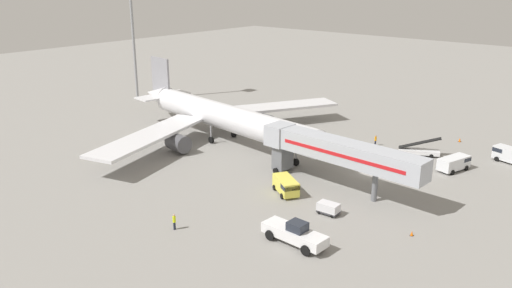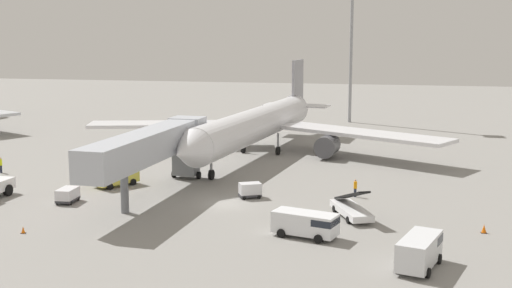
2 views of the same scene
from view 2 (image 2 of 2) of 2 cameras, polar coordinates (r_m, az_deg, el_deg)
ground_plane at (r=60.28m, az=-2.64°, el=-5.26°), size 300.00×300.00×0.00m
airplane_at_gate at (r=84.24m, az=0.30°, el=1.73°), size 48.93×47.35×11.52m
jet_bridge at (r=63.08m, az=-8.86°, el=-0.16°), size 4.36×22.80×6.56m
belt_loader_truck at (r=56.54m, az=8.28°, el=-5.56°), size 4.18×6.18×2.95m
service_van_rear_left at (r=45.44m, az=14.04°, el=-8.90°), size 3.23×5.22×2.15m
service_van_outer_left at (r=68.60m, az=-12.18°, el=-2.67°), size 4.08×4.87×1.98m
service_van_far_center at (r=50.62m, az=4.44°, el=-6.86°), size 5.29×3.23×1.93m
baggage_cart_mid_center at (r=63.14m, az=-16.05°, el=-4.24°), size 1.58×2.47×1.34m
baggage_cart_outer_right at (r=62.35m, az=-0.51°, el=-3.99°), size 2.37×2.06×1.45m
ground_crew_worker_foreground at (r=78.87m, az=-21.29°, el=-1.67°), size 0.47×0.47×1.79m
ground_crew_worker_midground at (r=63.45m, az=8.62°, el=-3.76°), size 0.46×0.46×1.72m
safety_cone_alpha at (r=54.77m, az=-19.57°, el=-7.04°), size 0.35×0.35×0.55m
safety_cone_bravo at (r=54.70m, az=19.19°, el=-6.97°), size 0.45×0.45×0.68m
apron_light_mast at (r=116.41m, az=8.35°, el=12.04°), size 2.40×2.40×30.68m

